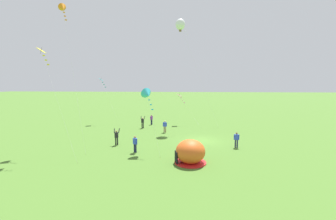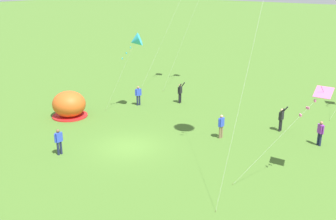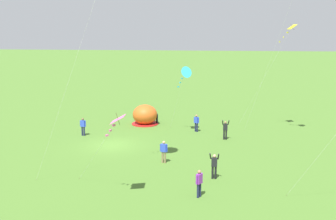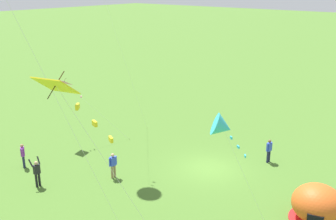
{
  "view_description": "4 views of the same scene",
  "coord_description": "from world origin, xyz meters",
  "px_view_note": "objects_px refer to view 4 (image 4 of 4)",
  "views": [
    {
      "loc": [
        -27.15,
        1.86,
        7.03
      ],
      "look_at": [
        1.28,
        4.33,
        3.59
      ],
      "focal_mm": 24.0,
      "sensor_mm": 36.0,
      "label": 1
    },
    {
      "loc": [
        16.53,
        -17.5,
        10.79
      ],
      "look_at": [
        3.2,
        0.08,
        3.23
      ],
      "focal_mm": 42.0,
      "sensor_mm": 36.0,
      "label": 2
    },
    {
      "loc": [
        32.23,
        8.49,
        10.0
      ],
      "look_at": [
        3.75,
        5.31,
        4.03
      ],
      "focal_mm": 42.0,
      "sensor_mm": 36.0,
      "label": 3
    },
    {
      "loc": [
        -13.24,
        20.61,
        12.26
      ],
      "look_at": [
        2.42,
        1.45,
        4.1
      ],
      "focal_mm": 42.0,
      "sensor_mm": 36.0,
      "label": 4
    }
  ],
  "objects_px": {
    "person_strolling": "(113,164)",
    "kite_cyan": "(223,127)",
    "popup_tent": "(317,205)",
    "person_near_tent": "(23,154)",
    "person_center_field": "(269,150)",
    "person_with_toddler": "(37,172)",
    "kite_pink": "(67,85)",
    "kite_yellow": "(71,103)"
  },
  "relations": [
    {
      "from": "person_strolling",
      "to": "kite_cyan",
      "type": "relative_size",
      "value": 0.26
    },
    {
      "from": "popup_tent",
      "to": "person_near_tent",
      "type": "distance_m",
      "value": 18.96
    },
    {
      "from": "popup_tent",
      "to": "kite_cyan",
      "type": "height_order",
      "value": "kite_cyan"
    },
    {
      "from": "person_center_field",
      "to": "person_with_toddler",
      "type": "bearing_deg",
      "value": 51.98
    },
    {
      "from": "person_strolling",
      "to": "kite_pink",
      "type": "distance_m",
      "value": 8.06
    },
    {
      "from": "kite_pink",
      "to": "kite_yellow",
      "type": "bearing_deg",
      "value": 144.24
    },
    {
      "from": "popup_tent",
      "to": "person_strolling",
      "type": "bearing_deg",
      "value": 16.15
    },
    {
      "from": "person_strolling",
      "to": "person_near_tent",
      "type": "xyz_separation_m",
      "value": [
        5.89,
        2.86,
        0.0
      ]
    },
    {
      "from": "popup_tent",
      "to": "person_strolling",
      "type": "relative_size",
      "value": 1.63
    },
    {
      "from": "popup_tent",
      "to": "person_with_toddler",
      "type": "height_order",
      "value": "popup_tent"
    },
    {
      "from": "person_strolling",
      "to": "kite_pink",
      "type": "bearing_deg",
      "value": -15.47
    },
    {
      "from": "person_with_toddler",
      "to": "kite_cyan",
      "type": "relative_size",
      "value": 0.29
    },
    {
      "from": "person_near_tent",
      "to": "kite_yellow",
      "type": "bearing_deg",
      "value": 154.74
    },
    {
      "from": "kite_cyan",
      "to": "popup_tent",
      "type": "bearing_deg",
      "value": -127.7
    },
    {
      "from": "popup_tent",
      "to": "kite_yellow",
      "type": "relative_size",
      "value": 0.27
    },
    {
      "from": "kite_pink",
      "to": "kite_yellow",
      "type": "height_order",
      "value": "kite_yellow"
    },
    {
      "from": "person_near_tent",
      "to": "person_with_toddler",
      "type": "xyz_separation_m",
      "value": [
        -3.07,
        0.91,
        0.03
      ]
    },
    {
      "from": "person_center_field",
      "to": "person_near_tent",
      "type": "relative_size",
      "value": 1.0
    },
    {
      "from": "person_strolling",
      "to": "person_with_toddler",
      "type": "xyz_separation_m",
      "value": [
        2.82,
        3.78,
        0.03
      ]
    },
    {
      "from": "person_strolling",
      "to": "kite_yellow",
      "type": "xyz_separation_m",
      "value": [
        -10.51,
        10.6,
        8.75
      ]
    },
    {
      "from": "person_strolling",
      "to": "kite_yellow",
      "type": "relative_size",
      "value": 0.16
    },
    {
      "from": "popup_tent",
      "to": "person_strolling",
      "type": "xyz_separation_m",
      "value": [
        11.98,
        3.47,
        -0.03
      ]
    },
    {
      "from": "person_near_tent",
      "to": "popup_tent",
      "type": "bearing_deg",
      "value": -160.49
    },
    {
      "from": "person_near_tent",
      "to": "person_center_field",
      "type": "bearing_deg",
      "value": -138.07
    },
    {
      "from": "person_center_field",
      "to": "person_near_tent",
      "type": "bearing_deg",
      "value": 41.93
    },
    {
      "from": "person_center_field",
      "to": "kite_cyan",
      "type": "bearing_deg",
      "value": 100.72
    },
    {
      "from": "popup_tent",
      "to": "person_near_tent",
      "type": "xyz_separation_m",
      "value": [
        17.87,
        6.33,
        -0.03
      ]
    },
    {
      "from": "popup_tent",
      "to": "person_with_toddler",
      "type": "xyz_separation_m",
      "value": [
        14.8,
        7.24,
        0.0
      ]
    },
    {
      "from": "person_strolling",
      "to": "kite_cyan",
      "type": "distance_m",
      "value": 9.94
    },
    {
      "from": "person_near_tent",
      "to": "kite_yellow",
      "type": "relative_size",
      "value": 0.16
    },
    {
      "from": "person_center_field",
      "to": "kite_yellow",
      "type": "relative_size",
      "value": 0.16
    },
    {
      "from": "kite_cyan",
      "to": "person_center_field",
      "type": "bearing_deg",
      "value": -79.28
    },
    {
      "from": "kite_pink",
      "to": "kite_cyan",
      "type": "xyz_separation_m",
      "value": [
        -15.44,
        2.8,
        1.09
      ]
    },
    {
      "from": "kite_yellow",
      "to": "person_near_tent",
      "type": "bearing_deg",
      "value": -25.26
    },
    {
      "from": "person_near_tent",
      "to": "person_with_toddler",
      "type": "height_order",
      "value": "person_with_toddler"
    },
    {
      "from": "person_near_tent",
      "to": "person_strolling",
      "type": "bearing_deg",
      "value": -154.07
    },
    {
      "from": "kite_yellow",
      "to": "kite_cyan",
      "type": "xyz_separation_m",
      "value": [
        1.91,
        -9.69,
        -3.85
      ]
    },
    {
      "from": "popup_tent",
      "to": "kite_yellow",
      "type": "xyz_separation_m",
      "value": [
        1.47,
        14.07,
        8.72
      ]
    },
    {
      "from": "person_near_tent",
      "to": "kite_cyan",
      "type": "bearing_deg",
      "value": -172.31
    },
    {
      "from": "person_strolling",
      "to": "kite_pink",
      "type": "height_order",
      "value": "kite_pink"
    },
    {
      "from": "person_near_tent",
      "to": "kite_pink",
      "type": "relative_size",
      "value": 0.32
    },
    {
      "from": "person_with_toddler",
      "to": "popup_tent",
      "type": "bearing_deg",
      "value": -153.93
    }
  ]
}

